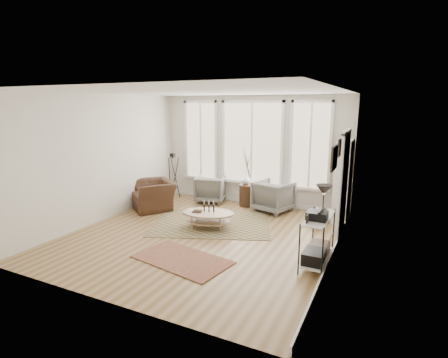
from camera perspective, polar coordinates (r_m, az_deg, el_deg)
The scene contains 17 objects.
room at distance 6.96m, azimuth -3.39°, elevation 1.87°, with size 5.50×5.54×2.90m.
bay_window at distance 9.36m, azimuth 4.55°, elevation 5.60°, with size 4.14×0.12×2.24m.
door at distance 7.31m, azimuth 18.93°, elevation -0.70°, with size 0.09×1.06×2.22m.
bookcase at distance 8.41m, azimuth 18.87°, elevation -0.26°, with size 0.31×0.85×2.06m.
low_shelf at distance 6.13m, azimuth 15.05°, elevation -8.85°, with size 0.38×1.08×1.30m.
wall_art at distance 5.80m, azimuth 17.76°, elevation 3.74°, with size 0.04×0.88×0.44m.
rug_main at distance 8.04m, azimuth -2.06°, elevation -7.18°, with size 2.60×1.95×0.01m, color brown.
rug_runner at distance 6.29m, azimuth -6.85°, elevation -12.87°, with size 1.67×0.93×0.01m, color maroon.
coffee_table at distance 7.66m, azimuth -2.67°, elevation -6.00°, with size 1.27×0.96×0.52m.
armchair_left at distance 9.71m, azimuth -2.19°, elevation -1.60°, with size 0.77×0.80×0.72m, color slate.
armchair_right at distance 8.91m, azimuth 8.09°, elevation -2.78°, with size 0.83×0.86×0.78m, color slate.
side_table at distance 9.20m, azimuth 3.74°, elevation 0.28°, with size 0.39×0.39×1.62m.
vase at distance 9.29m, azimuth 3.52°, elevation -0.09°, with size 0.24×0.24×0.25m, color silver.
accent_chair at distance 9.23m, azimuth -11.50°, elevation -2.56°, with size 1.12×0.98×0.73m, color #3B2316.
tripod_camera at distance 10.14m, azimuth -8.28°, elevation 0.22°, with size 0.46×0.46×1.29m.
book_stack_near at distance 8.45m, azimuth 15.66°, elevation -6.08°, with size 0.22×0.28×0.18m, color maroon.
book_stack_far at distance 7.99m, azimuth 15.01°, elevation -7.17°, with size 0.19×0.25×0.16m, color maroon.
Camera 1 is at (3.36, -5.96, 2.66)m, focal length 28.00 mm.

